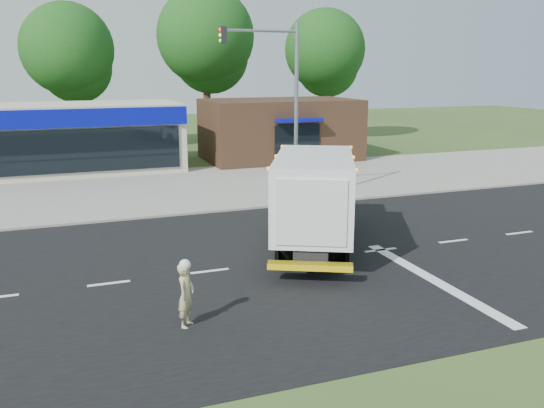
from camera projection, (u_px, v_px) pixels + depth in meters
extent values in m
plane|color=#385123|center=(300.00, 260.00, 18.67)|extent=(120.00, 120.00, 0.00)
cube|color=black|center=(300.00, 260.00, 18.66)|extent=(60.00, 14.00, 0.02)
cube|color=gray|center=(229.00, 204.00, 26.13)|extent=(60.00, 2.40, 0.12)
cube|color=gray|center=(200.00, 181.00, 31.43)|extent=(60.00, 9.00, 0.02)
cube|color=silver|center=(109.00, 283.00, 16.64)|extent=(1.20, 0.15, 0.01)
cube|color=silver|center=(210.00, 271.00, 17.65)|extent=(1.20, 0.15, 0.01)
cube|color=silver|center=(300.00, 260.00, 18.66)|extent=(1.20, 0.15, 0.01)
cube|color=silver|center=(380.00, 250.00, 19.67)|extent=(1.20, 0.15, 0.01)
cube|color=silver|center=(453.00, 241.00, 20.68)|extent=(1.20, 0.15, 0.01)
cube|color=silver|center=(519.00, 233.00, 21.69)|extent=(1.20, 0.15, 0.01)
cube|color=silver|center=(433.00, 280.00, 16.94)|extent=(0.40, 7.00, 0.01)
cube|color=black|center=(313.00, 234.00, 19.10)|extent=(3.15, 5.02, 0.36)
cube|color=white|center=(316.00, 187.00, 22.39)|extent=(2.86, 2.79, 2.14)
cube|color=black|center=(317.00, 177.00, 23.28)|extent=(1.80, 0.99, 0.92)
cube|color=white|center=(314.00, 192.00, 18.76)|extent=(4.43, 5.65, 2.39)
cube|color=silver|center=(311.00, 213.00, 16.29)|extent=(1.86, 0.95, 1.93)
cube|color=yellow|center=(310.00, 266.00, 16.47)|extent=(2.35, 1.39, 0.18)
cube|color=orange|center=(314.00, 157.00, 18.49)|extent=(4.38, 5.48, 0.08)
cylinder|color=black|center=(292.00, 213.00, 22.79)|extent=(0.70, 1.01, 0.98)
cylinder|color=black|center=(341.00, 214.00, 22.60)|extent=(0.70, 1.01, 0.98)
cylinder|color=black|center=(281.00, 246.00, 18.56)|extent=(0.70, 1.01, 0.98)
cylinder|color=black|center=(344.00, 248.00, 18.36)|extent=(0.70, 1.01, 0.98)
imported|color=tan|center=(186.00, 295.00, 13.77)|extent=(0.64, 0.69, 1.59)
sphere|color=white|center=(185.00, 265.00, 13.59)|extent=(0.28, 0.28, 0.28)
cube|color=#BFB79E|center=(23.00, 140.00, 33.41)|extent=(18.00, 6.00, 4.00)
cube|color=#060D98|center=(18.00, 120.00, 30.30)|extent=(18.00, 0.30, 1.00)
cube|color=black|center=(21.00, 154.00, 30.72)|extent=(17.00, 0.12, 2.40)
cube|color=#382316|center=(280.00, 129.00, 38.80)|extent=(10.00, 6.00, 4.00)
cube|color=#060D98|center=(298.00, 120.00, 35.77)|extent=(3.00, 1.20, 0.20)
cube|color=black|center=(297.00, 142.00, 36.14)|extent=(3.00, 0.12, 2.20)
cylinder|color=gray|center=(296.00, 116.00, 25.68)|extent=(0.18, 0.18, 8.00)
cylinder|color=gray|center=(260.00, 31.00, 24.27)|extent=(3.40, 0.12, 0.12)
cube|color=black|center=(223.00, 35.00, 23.78)|extent=(0.25, 0.25, 0.70)
cylinder|color=#332114|center=(72.00, 105.00, 41.39)|extent=(0.56, 0.56, 6.86)
sphere|color=#164F1A|center=(67.00, 49.00, 40.48)|extent=(6.47, 6.47, 6.47)
sphere|color=#164F1A|center=(76.00, 67.00, 41.40)|extent=(5.10, 5.10, 5.10)
cylinder|color=#332114|center=(207.00, 96.00, 44.64)|extent=(0.56, 0.56, 7.84)
sphere|color=#164F1A|center=(205.00, 36.00, 43.60)|extent=(7.39, 7.39, 7.39)
sphere|color=#164F1A|center=(211.00, 56.00, 44.57)|extent=(5.82, 5.82, 5.82)
cylinder|color=#332114|center=(324.00, 99.00, 48.11)|extent=(0.56, 0.56, 7.00)
sphere|color=#164F1A|center=(325.00, 49.00, 47.18)|extent=(6.60, 6.60, 6.60)
sphere|color=#164F1A|center=(327.00, 66.00, 48.11)|extent=(5.20, 5.20, 5.20)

